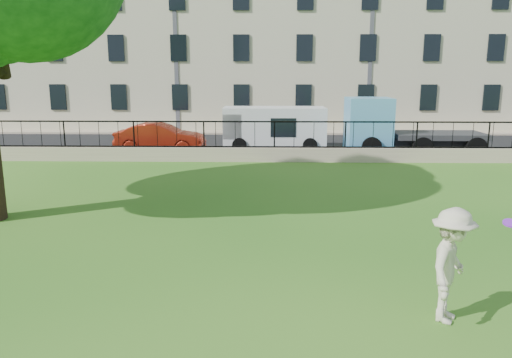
{
  "coord_description": "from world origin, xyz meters",
  "views": [
    {
      "loc": [
        -0.28,
        -9.06,
        3.75
      ],
      "look_at": [
        -0.58,
        3.5,
        1.05
      ],
      "focal_mm": 35.0,
      "sensor_mm": 36.0,
      "label": 1
    }
  ],
  "objects_px": {
    "red_sedan": "(160,138)",
    "blue_truck": "(413,126)",
    "man": "(451,266)",
    "frisbee": "(511,223)",
    "white_van": "(274,128)"
  },
  "relations": [
    {
      "from": "red_sedan",
      "to": "blue_truck",
      "type": "xyz_separation_m",
      "value": [
        11.89,
        0.0,
        0.6
      ]
    },
    {
      "from": "man",
      "to": "red_sedan",
      "type": "height_order",
      "value": "man"
    },
    {
      "from": "frisbee",
      "to": "blue_truck",
      "type": "relative_size",
      "value": 0.04
    },
    {
      "from": "blue_truck",
      "to": "frisbee",
      "type": "bearing_deg",
      "value": -99.51
    },
    {
      "from": "man",
      "to": "frisbee",
      "type": "distance_m",
      "value": 1.76
    },
    {
      "from": "white_van",
      "to": "blue_truck",
      "type": "bearing_deg",
      "value": -9.51
    },
    {
      "from": "frisbee",
      "to": "white_van",
      "type": "bearing_deg",
      "value": 103.24
    },
    {
      "from": "red_sedan",
      "to": "blue_truck",
      "type": "height_order",
      "value": "blue_truck"
    },
    {
      "from": "frisbee",
      "to": "white_van",
      "type": "relative_size",
      "value": 0.05
    },
    {
      "from": "frisbee",
      "to": "white_van",
      "type": "xyz_separation_m",
      "value": [
        -3.82,
        16.24,
        -0.2
      ]
    },
    {
      "from": "white_van",
      "to": "blue_truck",
      "type": "height_order",
      "value": "blue_truck"
    },
    {
      "from": "white_van",
      "to": "blue_truck",
      "type": "relative_size",
      "value": 0.8
    },
    {
      "from": "red_sedan",
      "to": "white_van",
      "type": "distance_m",
      "value": 5.53
    },
    {
      "from": "man",
      "to": "blue_truck",
      "type": "distance_m",
      "value": 16.8
    },
    {
      "from": "red_sedan",
      "to": "white_van",
      "type": "height_order",
      "value": "white_van"
    }
  ]
}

